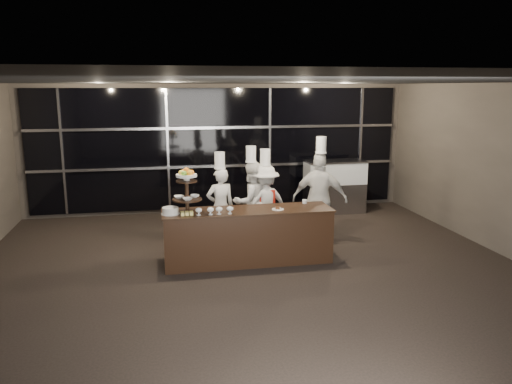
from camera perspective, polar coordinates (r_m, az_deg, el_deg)
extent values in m
plane|color=black|center=(7.41, 0.82, -11.34)|extent=(10.00, 10.00, 0.00)
plane|color=black|center=(6.81, 0.90, 12.52)|extent=(10.00, 10.00, 0.00)
plane|color=#473F38|center=(11.83, -4.21, 4.98)|extent=(9.00, 0.00, 9.00)
cube|color=black|center=(11.77, -4.18, 4.94)|extent=(8.60, 0.04, 2.80)
cube|color=#A5A5AA|center=(11.78, -4.12, 2.98)|extent=(8.60, 0.06, 0.06)
cube|color=#A5A5AA|center=(11.67, -4.18, 7.35)|extent=(8.60, 0.06, 0.06)
cube|color=#A5A5AA|center=(11.84, -21.26, 4.20)|extent=(0.05, 0.05, 2.80)
cube|color=#A5A5AA|center=(11.66, -10.04, 4.72)|extent=(0.05, 0.05, 2.80)
cube|color=#A5A5AA|center=(11.95, 1.58, 5.07)|extent=(0.05, 0.05, 2.80)
cube|color=#A5A5AA|center=(12.65, 11.84, 5.21)|extent=(0.05, 0.05, 2.80)
cube|color=black|center=(8.46, -0.94, -5.12)|extent=(2.80, 0.70, 0.90)
cube|color=black|center=(8.33, -0.95, -2.12)|extent=(2.84, 0.74, 0.03)
cylinder|color=black|center=(8.21, -7.84, -2.23)|extent=(0.24, 0.24, 0.03)
cylinder|color=black|center=(8.14, -7.90, 0.06)|extent=(0.06, 0.06, 0.70)
cylinder|color=black|center=(8.17, -7.88, -0.84)|extent=(0.48, 0.48, 0.02)
cylinder|color=black|center=(8.11, -7.94, 1.23)|extent=(0.34, 0.34, 0.02)
cylinder|color=white|center=(8.10, -7.95, 1.53)|extent=(0.10, 0.10, 0.06)
cylinder|color=white|center=(8.09, -7.96, 1.88)|extent=(0.34, 0.34, 0.04)
sphere|color=orange|center=(8.09, -7.40, 2.23)|extent=(0.09, 0.09, 0.09)
sphere|color=#83B02D|center=(8.15, -7.71, 2.30)|extent=(0.09, 0.09, 0.09)
sphere|color=orange|center=(8.15, -8.28, 2.27)|extent=(0.09, 0.09, 0.09)
sphere|color=yellow|center=(8.08, -8.53, 2.18)|extent=(0.09, 0.09, 0.09)
sphere|color=#66A129|center=(8.01, -8.22, 2.11)|extent=(0.09, 0.09, 0.09)
sphere|color=orange|center=(8.01, -7.65, 2.13)|extent=(0.09, 0.09, 0.09)
sphere|color=orange|center=(8.07, -7.97, 2.49)|extent=(0.09, 0.09, 0.09)
imported|color=white|center=(8.21, -8.81, -0.56)|extent=(0.16, 0.16, 0.04)
imported|color=white|center=(8.22, -7.01, -0.47)|extent=(0.15, 0.15, 0.05)
imported|color=white|center=(8.04, -7.83, -0.80)|extent=(0.16, 0.16, 0.04)
cylinder|color=silver|center=(8.01, -6.56, -2.62)|extent=(0.07, 0.07, 0.01)
cylinder|color=silver|center=(8.01, -6.57, -2.41)|extent=(0.02, 0.02, 0.05)
ellipsoid|color=silver|center=(7.99, -6.58, -2.07)|extent=(0.11, 0.11, 0.08)
ellipsoid|color=#19B55E|center=(7.99, -6.58, -2.04)|extent=(0.08, 0.08, 0.05)
cylinder|color=silver|center=(8.03, -5.22, -2.56)|extent=(0.07, 0.07, 0.01)
cylinder|color=silver|center=(8.02, -5.22, -2.35)|extent=(0.02, 0.02, 0.05)
ellipsoid|color=silver|center=(8.01, -5.23, -2.02)|extent=(0.11, 0.11, 0.08)
ellipsoid|color=#CA0335|center=(8.01, -5.23, -1.98)|extent=(0.08, 0.08, 0.05)
cylinder|color=silver|center=(8.04, -4.24, -2.52)|extent=(0.07, 0.07, 0.01)
cylinder|color=silver|center=(8.04, -4.24, -2.30)|extent=(0.02, 0.02, 0.05)
ellipsoid|color=silver|center=(8.02, -4.24, -1.97)|extent=(0.11, 0.11, 0.08)
ellipsoid|color=beige|center=(8.02, -4.24, -1.94)|extent=(0.08, 0.08, 0.05)
cylinder|color=silver|center=(8.07, -2.99, -2.46)|extent=(0.07, 0.07, 0.01)
cylinder|color=silver|center=(8.06, -2.99, -2.25)|extent=(0.02, 0.02, 0.05)
ellipsoid|color=silver|center=(8.05, -3.00, -1.92)|extent=(0.11, 0.11, 0.08)
ellipsoid|color=#451D16|center=(8.05, -3.00, -1.88)|extent=(0.08, 0.08, 0.05)
cylinder|color=white|center=(8.16, -9.75, -2.46)|extent=(0.30, 0.30, 0.01)
cylinder|color=white|center=(8.14, -9.76, -2.09)|extent=(0.26, 0.26, 0.10)
cube|color=#F8E879|center=(8.01, -8.38, -2.52)|extent=(0.06, 0.06, 0.05)
cube|color=#F8E879|center=(8.02, -7.88, -2.49)|extent=(0.06, 0.06, 0.05)
cube|color=#F8E879|center=(8.02, -7.38, -2.47)|extent=(0.05, 0.06, 0.05)
cube|color=#F8E879|center=(8.08, -8.41, -2.39)|extent=(0.06, 0.06, 0.05)
cube|color=#F8E879|center=(8.08, -7.91, -2.37)|extent=(0.06, 0.06, 0.05)
cube|color=#F8E879|center=(8.09, -7.42, -2.35)|extent=(0.05, 0.06, 0.05)
cylinder|color=white|center=(8.33, 2.51, -1.99)|extent=(0.20, 0.20, 0.01)
cylinder|color=#4C2814|center=(8.33, 2.51, -1.81)|extent=(0.08, 0.08, 0.04)
cylinder|color=white|center=(8.80, 5.57, -1.08)|extent=(0.08, 0.08, 0.07)
cube|color=#A5A5AA|center=(11.97, 8.92, -0.64)|extent=(1.38, 0.59, 0.70)
cube|color=silver|center=(11.85, 9.02, 2.19)|extent=(1.38, 0.59, 0.50)
cube|color=#FFC67F|center=(11.85, 9.02, 2.19)|extent=(1.29, 0.49, 0.40)
cube|color=#A5A5AA|center=(11.81, 9.06, 3.48)|extent=(1.40, 0.61, 0.04)
imported|color=silver|center=(9.34, -4.09, -1.71)|extent=(0.59, 0.44, 1.46)
cylinder|color=white|center=(9.17, -4.17, 3.65)|extent=(0.19, 0.19, 0.30)
cylinder|color=white|center=(9.19, -4.16, 2.76)|extent=(0.21, 0.21, 0.03)
imported|color=white|center=(9.53, -0.57, -1.13)|extent=(0.90, 0.80, 1.55)
cylinder|color=white|center=(9.37, -0.58, 4.38)|extent=(0.19, 0.19, 0.30)
cylinder|color=white|center=(9.39, -0.58, 3.50)|extent=(0.21, 0.21, 0.03)
imported|color=silver|center=(9.55, 1.02, -1.29)|extent=(1.08, 0.81, 1.49)
cylinder|color=white|center=(9.38, 1.04, 4.04)|extent=(0.19, 0.19, 0.30)
cylinder|color=white|center=(9.40, 1.04, 3.16)|extent=(0.21, 0.21, 0.03)
cube|color=#AD180D|center=(9.43, 1.18, -1.45)|extent=(0.34, 0.03, 0.56)
imported|color=silver|center=(9.38, 7.30, -0.83)|extent=(1.11, 0.80, 1.74)
cylinder|color=white|center=(9.21, 7.47, 5.39)|extent=(0.19, 0.19, 0.30)
cylinder|color=white|center=(9.22, 7.44, 4.49)|extent=(0.21, 0.21, 0.03)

